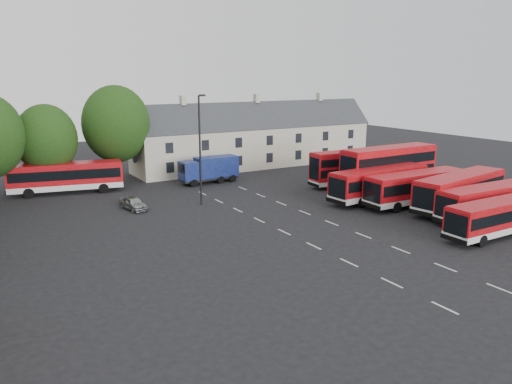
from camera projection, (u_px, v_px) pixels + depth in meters
ground at (298, 239)px, 39.41m from camera, size 140.00×140.00×0.00m
lane_markings at (309, 227)px, 42.33m from camera, size 5.15×33.80×0.01m
terrace_houses at (256, 139)px, 70.60m from camera, size 35.70×7.13×10.06m
bus_row_a at (498, 215)px, 39.69m from camera, size 10.33×2.43×2.92m
bus_row_b at (489, 200)px, 44.01m from camera, size 11.15×2.95×3.13m
bus_row_c at (460, 189)px, 47.44m from camera, size 12.54×4.76×3.46m
bus_row_d at (416, 186)px, 49.22m from camera, size 11.67×2.92×3.28m
bus_row_e at (379, 181)px, 51.14m from camera, size 11.97×3.44×3.34m
bus_dd_south at (389, 166)px, 55.05m from camera, size 12.13×3.06×4.95m
bus_dd_north at (351, 166)px, 57.88m from camera, size 10.21×3.21×4.12m
bus_north at (66, 175)px, 54.26m from camera, size 12.09×5.08×3.33m
box_truck at (210, 169)px, 59.51m from camera, size 7.14×2.41×3.10m
silver_car at (133, 203)px, 47.87m from camera, size 2.10×3.88×1.25m
lamppost at (200, 147)px, 48.52m from camera, size 0.75×0.47×10.83m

